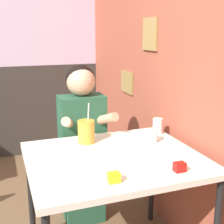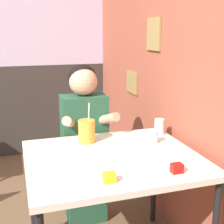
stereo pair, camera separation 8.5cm
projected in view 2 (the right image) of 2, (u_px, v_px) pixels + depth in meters
The scene contains 8 objects.
brick_wall_right at pixel (145, 48), 2.73m from camera, with size 0.08×4.51×2.70m.
main_table at pixel (113, 167), 1.87m from camera, with size 1.01×0.87×0.77m.
person_seated at pixel (85, 141), 2.40m from camera, with size 0.42×0.41×1.26m.
cocktail_pitcher at pixel (87, 131), 2.07m from camera, with size 0.11×0.11×0.27m.
glass_near_pitcher at pixel (153, 136), 2.06m from camera, with size 0.07×0.07×0.09m.
glass_center at pixel (159, 127), 2.23m from camera, with size 0.07×0.07×0.11m.
condiment_ketchup at pixel (177, 168), 1.63m from camera, with size 0.06×0.04×0.05m.
condiment_mustard at pixel (109, 177), 1.52m from camera, with size 0.06×0.04×0.05m.
Camera 2 is at (0.39, -1.32, 1.49)m, focal length 50.00 mm.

